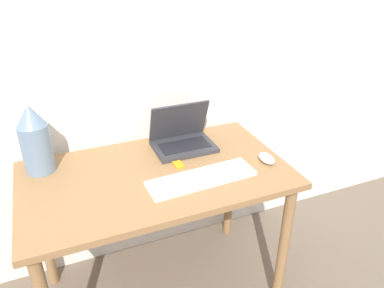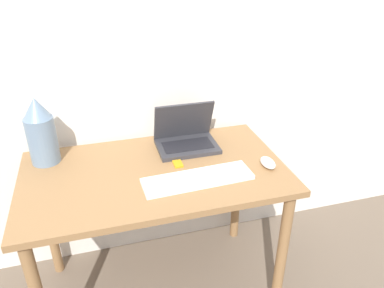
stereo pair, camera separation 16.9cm
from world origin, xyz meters
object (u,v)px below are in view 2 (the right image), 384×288
at_px(laptop, 186,137).
at_px(keyboard, 198,179).
at_px(mp3_player, 178,164).
at_px(vase, 41,132).
at_px(mouse, 268,163).

bearing_deg(laptop, keyboard, -95.88).
bearing_deg(mp3_player, keyboard, -71.41).
bearing_deg(mp3_player, vase, 161.19).
xyz_separation_m(vase, mp3_player, (0.58, -0.20, -0.15)).
distance_m(keyboard, vase, 0.74).
height_order(keyboard, vase, vase).
distance_m(vase, mp3_player, 0.63).
bearing_deg(mouse, vase, 161.69).
relative_size(keyboard, mp3_player, 7.86).
distance_m(mouse, mp3_player, 0.41).
xyz_separation_m(keyboard, mp3_player, (-0.05, 0.15, -0.01)).
bearing_deg(mp3_player, mouse, -17.55).
relative_size(laptop, keyboard, 0.61).
relative_size(vase, mp3_player, 5.17).
bearing_deg(laptop, mouse, -43.36).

